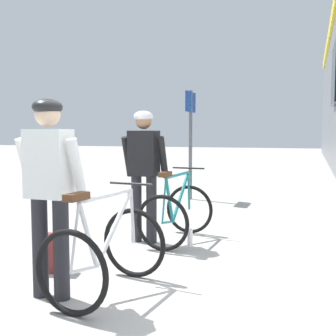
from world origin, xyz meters
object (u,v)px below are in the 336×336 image
at_px(backpack_on_platform, 51,253).
at_px(water_bottle_near_the_bikes, 190,238).
at_px(cyclist_near_in_dark, 144,164).
at_px(bicycle_near_teal, 177,212).
at_px(bicycle_far_silver, 106,251).
at_px(platform_sign_post, 190,126).
at_px(cyclist_far_in_white, 49,180).

xyz_separation_m(backpack_on_platform, water_bottle_near_the_bikes, (1.14, 1.42, -0.09)).
bearing_deg(cyclist_near_in_dark, bicycle_near_teal, 20.86).
height_order(bicycle_near_teal, bicycle_far_silver, same).
xyz_separation_m(bicycle_far_silver, platform_sign_post, (-0.80, 5.64, 1.22)).
bearing_deg(backpack_on_platform, water_bottle_near_the_bikes, 39.46).
xyz_separation_m(cyclist_far_in_white, bicycle_near_teal, (0.47, 2.23, -0.65)).
distance_m(cyclist_far_in_white, water_bottle_near_the_bikes, 2.35).
height_order(cyclist_far_in_white, platform_sign_post, platform_sign_post).
distance_m(cyclist_near_in_dark, cyclist_far_in_white, 2.07).
relative_size(cyclist_near_in_dark, bicycle_near_teal, 1.59).
bearing_deg(cyclist_far_in_white, bicycle_near_teal, 78.12).
distance_m(bicycle_near_teal, backpack_on_platform, 1.86).
xyz_separation_m(cyclist_near_in_dark, bicycle_near_teal, (0.41, 0.16, -0.65)).
bearing_deg(cyclist_near_in_dark, water_bottle_near_the_bikes, -2.79).
bearing_deg(cyclist_far_in_white, bicycle_far_silver, 27.00).
xyz_separation_m(cyclist_far_in_white, platform_sign_post, (-0.37, 5.86, 0.57)).
height_order(bicycle_far_silver, platform_sign_post, platform_sign_post).
bearing_deg(water_bottle_near_the_bikes, cyclist_near_in_dark, 177.21).
xyz_separation_m(cyclist_near_in_dark, cyclist_far_in_white, (-0.06, -2.07, 0.00)).
relative_size(backpack_on_platform, water_bottle_near_the_bikes, 1.75).
height_order(backpack_on_platform, water_bottle_near_the_bikes, backpack_on_platform).
bearing_deg(cyclist_near_in_dark, cyclist_far_in_white, -91.55).
bearing_deg(water_bottle_near_the_bikes, bicycle_far_silver, -98.77).
bearing_deg(bicycle_near_teal, cyclist_far_in_white, -101.88).
height_order(bicycle_near_teal, platform_sign_post, platform_sign_post).
height_order(cyclist_near_in_dark, backpack_on_platform, cyclist_near_in_dark).
distance_m(bicycle_near_teal, platform_sign_post, 3.92).
distance_m(cyclist_near_in_dark, bicycle_near_teal, 0.79).
bearing_deg(bicycle_near_teal, backpack_on_platform, -119.00).
bearing_deg(cyclist_near_in_dark, backpack_on_platform, -108.32).
bearing_deg(bicycle_far_silver, bicycle_near_teal, 88.87).
height_order(bicycle_near_teal, backpack_on_platform, bicycle_near_teal).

